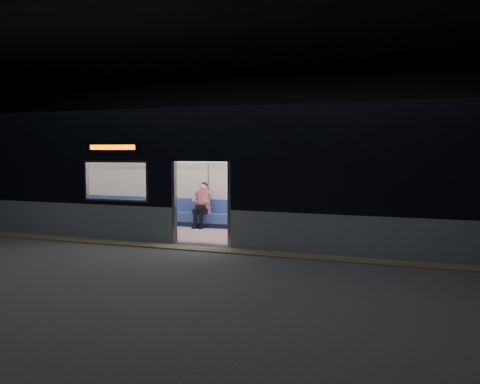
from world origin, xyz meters
The scene contains 7 objects.
station_floor centered at (0.00, 0.00, -0.01)m, with size 24.00×14.00×0.01m, color #47494C.
station_envelope centered at (0.00, 0.00, 3.66)m, with size 24.00×14.00×5.00m.
tactile_strip centered at (0.00, 0.55, 0.01)m, with size 22.80×0.50×0.03m, color #8C7F59.
metro_car centered at (0.00, 2.54, 1.85)m, with size 18.00×3.04×3.35m.
passenger centered at (-1.09, 3.55, 0.78)m, with size 0.40×0.67×1.34m.
handbag centered at (-1.07, 3.33, 0.66)m, with size 0.25×0.21×0.12m, color black.
transit_map centered at (1.31, 3.85, 1.45)m, with size 0.94×0.03×0.61m, color white.
Camera 1 is at (5.09, -10.12, 2.31)m, focal length 38.00 mm.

